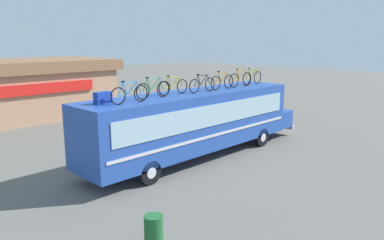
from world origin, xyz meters
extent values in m
plane|color=#605E59|center=(0.00, 0.00, 0.00)|extent=(120.00, 120.00, 0.00)
cube|color=#23479E|center=(0.00, 0.00, 1.85)|extent=(11.63, 2.51, 2.60)
cube|color=#23479E|center=(6.46, 0.00, 1.03)|extent=(1.28, 2.31, 0.96)
cube|color=#99B7C6|center=(0.00, -1.27, 2.26)|extent=(10.70, 0.04, 0.95)
cube|color=#99B7C6|center=(0.00, 1.27, 2.26)|extent=(10.70, 0.04, 0.95)
cube|color=silver|center=(0.00, -1.27, 1.33)|extent=(11.16, 0.03, 0.12)
cube|color=silver|center=(0.00, 1.27, 1.33)|extent=(11.16, 0.03, 0.12)
cube|color=silver|center=(7.16, 0.00, 0.47)|extent=(0.16, 2.38, 0.24)
cylinder|color=black|center=(3.95, -1.12, 0.48)|extent=(0.97, 0.28, 0.97)
cylinder|color=silver|center=(3.95, -1.12, 0.48)|extent=(0.44, 0.30, 0.44)
cylinder|color=black|center=(3.95, 1.12, 0.48)|extent=(0.97, 0.28, 0.97)
cylinder|color=silver|center=(3.95, 1.12, 0.48)|extent=(0.44, 0.30, 0.44)
cylinder|color=black|center=(-3.61, -1.12, 0.48)|extent=(0.97, 0.28, 0.97)
cylinder|color=silver|center=(-3.61, -1.12, 0.48)|extent=(0.44, 0.30, 0.44)
cylinder|color=black|center=(-3.61, 1.12, 0.48)|extent=(0.97, 0.28, 0.97)
cylinder|color=silver|center=(-3.61, 1.12, 0.48)|extent=(0.44, 0.30, 0.44)
cube|color=#193899|center=(-4.70, 0.18, 3.37)|extent=(0.63, 0.34, 0.45)
torus|color=black|center=(-4.43, -0.44, 3.48)|extent=(0.66, 0.04, 0.66)
torus|color=black|center=(-3.39, -0.44, 3.48)|extent=(0.66, 0.04, 0.66)
cylinder|color=#197FDB|center=(-4.12, -0.44, 3.73)|extent=(0.20, 0.04, 0.47)
cylinder|color=#197FDB|center=(-3.81, -0.44, 3.71)|extent=(0.48, 0.04, 0.45)
cylinder|color=#197FDB|center=(-3.89, -0.44, 3.94)|extent=(0.63, 0.04, 0.07)
cylinder|color=#197FDB|center=(-4.23, -0.44, 3.49)|extent=(0.40, 0.03, 0.05)
cylinder|color=#197FDB|center=(-4.32, -0.44, 3.72)|extent=(0.25, 0.03, 0.49)
cylinder|color=#197FDB|center=(-3.48, -0.44, 3.70)|extent=(0.22, 0.03, 0.46)
cylinder|color=silver|center=(-3.58, -0.44, 3.97)|extent=(0.03, 0.44, 0.03)
ellipsoid|color=black|center=(-4.20, -0.44, 3.99)|extent=(0.20, 0.08, 0.06)
torus|color=black|center=(-3.04, -0.11, 3.49)|extent=(0.68, 0.04, 0.68)
torus|color=black|center=(-1.97, -0.11, 3.49)|extent=(0.68, 0.04, 0.68)
cylinder|color=green|center=(-2.72, -0.11, 3.74)|extent=(0.20, 0.04, 0.48)
cylinder|color=green|center=(-2.40, -0.11, 3.72)|extent=(0.49, 0.04, 0.46)
cylinder|color=green|center=(-2.48, -0.11, 3.96)|extent=(0.64, 0.04, 0.07)
cylinder|color=green|center=(-2.83, -0.11, 3.50)|extent=(0.41, 0.03, 0.05)
cylinder|color=green|center=(-2.92, -0.11, 3.73)|extent=(0.26, 0.03, 0.50)
cylinder|color=green|center=(-2.07, -0.11, 3.71)|extent=(0.22, 0.03, 0.47)
cylinder|color=silver|center=(-2.16, -0.11, 3.99)|extent=(0.03, 0.44, 0.03)
ellipsoid|color=black|center=(-2.80, -0.11, 4.02)|extent=(0.20, 0.08, 0.06)
torus|color=black|center=(-1.68, 0.14, 3.47)|extent=(0.64, 0.04, 0.64)
torus|color=black|center=(-0.62, 0.14, 3.47)|extent=(0.64, 0.04, 0.64)
cylinder|color=#B2B20C|center=(-1.36, 0.14, 3.71)|extent=(0.20, 0.04, 0.46)
cylinder|color=#B2B20C|center=(-1.04, 0.14, 3.70)|extent=(0.49, 0.04, 0.44)
cylinder|color=#B2B20C|center=(-1.13, 0.14, 3.92)|extent=(0.64, 0.04, 0.07)
cylinder|color=#B2B20C|center=(-1.48, 0.14, 3.48)|extent=(0.40, 0.03, 0.05)
cylinder|color=#B2B20C|center=(-1.56, 0.14, 3.70)|extent=(0.26, 0.03, 0.48)
cylinder|color=#B2B20C|center=(-0.71, 0.14, 3.69)|extent=(0.22, 0.03, 0.45)
cylinder|color=silver|center=(-0.81, 0.14, 3.96)|extent=(0.03, 0.44, 0.03)
ellipsoid|color=black|center=(-1.45, 0.14, 3.98)|extent=(0.20, 0.08, 0.06)
torus|color=black|center=(-0.24, -0.26, 3.47)|extent=(0.65, 0.04, 0.65)
torus|color=black|center=(0.80, -0.26, 3.47)|extent=(0.65, 0.04, 0.65)
cylinder|color=black|center=(0.07, -0.26, 3.72)|extent=(0.20, 0.04, 0.46)
cylinder|color=black|center=(0.38, -0.26, 3.70)|extent=(0.48, 0.04, 0.45)
cylinder|color=black|center=(0.30, -0.26, 3.93)|extent=(0.63, 0.04, 0.07)
cylinder|color=black|center=(-0.04, -0.26, 3.48)|extent=(0.40, 0.03, 0.05)
cylinder|color=black|center=(-0.13, -0.26, 3.71)|extent=(0.25, 0.03, 0.48)
cylinder|color=black|center=(0.70, -0.26, 3.69)|extent=(0.22, 0.03, 0.45)
cylinder|color=silver|center=(0.61, -0.26, 3.96)|extent=(0.03, 0.44, 0.03)
ellipsoid|color=black|center=(-0.01, -0.26, 3.98)|extent=(0.20, 0.08, 0.06)
torus|color=black|center=(1.26, -0.22, 3.49)|extent=(0.69, 0.04, 0.69)
torus|color=black|center=(2.23, -0.22, 3.49)|extent=(0.69, 0.04, 0.69)
cylinder|color=orange|center=(1.55, -0.22, 3.75)|extent=(0.19, 0.04, 0.49)
cylinder|color=orange|center=(1.84, -0.22, 3.74)|extent=(0.46, 0.04, 0.47)
cylinder|color=orange|center=(1.76, -0.22, 3.98)|extent=(0.59, 0.04, 0.07)
cylinder|color=orange|center=(1.44, -0.22, 3.50)|extent=(0.37, 0.03, 0.05)
cylinder|color=orange|center=(1.36, -0.22, 3.74)|extent=(0.24, 0.03, 0.51)
cylinder|color=orange|center=(2.14, -0.22, 3.73)|extent=(0.21, 0.03, 0.48)
cylinder|color=silver|center=(2.06, -0.22, 4.01)|extent=(0.03, 0.44, 0.03)
ellipsoid|color=black|center=(1.47, -0.22, 4.03)|extent=(0.20, 0.08, 0.06)
torus|color=black|center=(2.64, -0.24, 3.51)|extent=(0.73, 0.04, 0.73)
torus|color=black|center=(3.73, -0.24, 3.51)|extent=(0.73, 0.04, 0.73)
cylinder|color=orange|center=(2.97, -0.24, 3.79)|extent=(0.21, 0.04, 0.52)
cylinder|color=orange|center=(3.29, -0.24, 3.77)|extent=(0.51, 0.04, 0.50)
cylinder|color=orange|center=(3.21, -0.24, 4.02)|extent=(0.66, 0.04, 0.07)
cylinder|color=orange|center=(2.85, -0.24, 3.52)|extent=(0.42, 0.03, 0.05)
cylinder|color=orange|center=(2.76, -0.24, 3.78)|extent=(0.27, 0.03, 0.54)
cylinder|color=orange|center=(3.63, -0.24, 3.76)|extent=(0.23, 0.03, 0.51)
cylinder|color=silver|center=(3.53, -0.24, 4.06)|extent=(0.03, 0.44, 0.03)
ellipsoid|color=black|center=(2.88, -0.24, 4.08)|extent=(0.20, 0.08, 0.06)
torus|color=black|center=(4.06, 0.02, 3.49)|extent=(0.69, 0.04, 0.69)
torus|color=black|center=(5.06, 0.02, 3.49)|extent=(0.69, 0.04, 0.69)
cylinder|color=#B2B20C|center=(4.36, 0.02, 3.75)|extent=(0.20, 0.04, 0.49)
cylinder|color=#B2B20C|center=(4.66, 0.02, 3.74)|extent=(0.47, 0.04, 0.47)
cylinder|color=#B2B20C|center=(4.58, 0.02, 3.98)|extent=(0.61, 0.04, 0.07)
cylinder|color=#B2B20C|center=(4.25, 0.02, 3.50)|extent=(0.38, 0.03, 0.05)
cylinder|color=#B2B20C|center=(4.17, 0.02, 3.74)|extent=(0.25, 0.03, 0.51)
cylinder|color=#B2B20C|center=(4.97, 0.02, 3.73)|extent=(0.21, 0.03, 0.48)
cylinder|color=silver|center=(4.88, 0.02, 4.01)|extent=(0.03, 0.44, 0.03)
ellipsoid|color=black|center=(4.28, 0.02, 4.03)|extent=(0.20, 0.08, 0.06)
cube|color=tan|center=(-1.59, 15.89, 1.68)|extent=(11.19, 7.35, 3.36)
cube|color=brown|center=(-1.59, 15.89, 3.75)|extent=(12.09, 7.94, 0.78)
cube|color=red|center=(-1.59, 12.11, 2.42)|extent=(6.71, 0.16, 0.70)
cylinder|color=#1E592D|center=(-6.27, -4.61, 0.42)|extent=(0.52, 0.52, 0.85)
camera|label=1|loc=(-12.02, -11.76, 5.43)|focal=34.39mm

